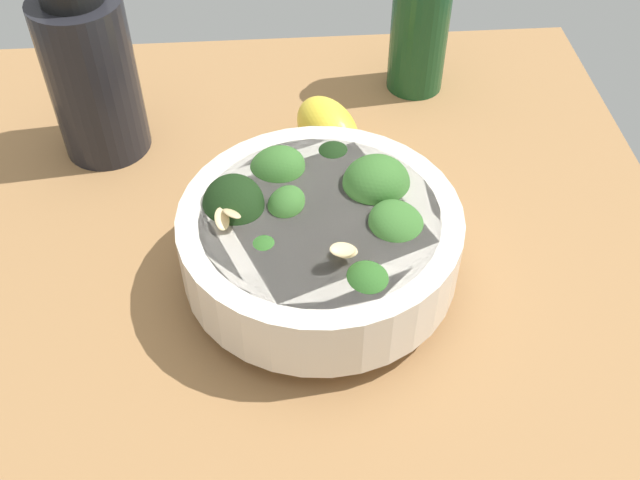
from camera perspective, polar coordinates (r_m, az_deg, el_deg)
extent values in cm
cube|color=#996D42|center=(54.49, -5.91, -5.11)|extent=(66.18, 66.18, 3.96)
cylinder|color=silver|center=(52.71, 0.00, -2.42)|extent=(10.38, 10.38, 1.60)
cylinder|color=silver|center=(50.36, 0.00, 0.00)|extent=(18.86, 18.86, 4.80)
cylinder|color=beige|center=(48.94, 0.00, 1.62)|extent=(15.86, 15.86, 0.80)
cylinder|color=#4A8F3C|center=(50.91, -6.28, 1.26)|extent=(2.16, 1.97, 1.45)
ellipsoid|color=black|center=(49.72, -6.43, 2.66)|extent=(6.03, 6.12, 5.60)
cylinder|color=#3C7A32|center=(53.44, -3.24, 4.22)|extent=(1.79, 1.84, 1.17)
ellipsoid|color=#386B2B|center=(52.44, -3.31, 5.46)|extent=(5.61, 4.56, 4.67)
cylinder|color=#2F662B|center=(48.62, -4.29, -2.08)|extent=(1.38, 1.29, 1.20)
ellipsoid|color=#2D6023|center=(47.71, -4.37, -1.09)|extent=(4.38, 4.09, 3.00)
cylinder|color=#3C7A32|center=(49.58, 5.75, -0.04)|extent=(1.62, 1.56, 1.16)
ellipsoid|color=#386B2B|center=(48.55, 5.88, 1.14)|extent=(5.34, 4.86, 3.81)
cylinder|color=#589D47|center=(50.24, -2.54, 1.72)|extent=(1.35, 1.27, 1.31)
ellipsoid|color=#386B2B|center=(49.34, -2.59, 2.81)|extent=(4.20, 3.80, 3.38)
cylinder|color=#4A8F3C|center=(55.23, 0.99, 4.87)|extent=(1.75, 1.61, 1.49)
ellipsoid|color=black|center=(54.30, 1.01, 6.01)|extent=(4.27, 4.49, 3.49)
cylinder|color=#3C7A32|center=(52.34, 4.21, 2.92)|extent=(2.15, 2.24, 1.24)
ellipsoid|color=#386B2B|center=(51.18, 4.31, 4.33)|extent=(6.87, 7.59, 6.00)
cylinder|color=#3C7A32|center=(52.88, 4.96, 2.65)|extent=(1.62, 1.65, 1.56)
ellipsoid|color=black|center=(51.84, 5.07, 3.88)|extent=(4.79, 4.57, 4.06)
cylinder|color=#2F662B|center=(46.85, 3.50, -4.76)|extent=(1.59, 1.89, 1.65)
ellipsoid|color=#2D6023|center=(45.66, 3.59, -3.53)|extent=(4.12, 4.12, 3.19)
ellipsoid|color=#DBBC84|center=(49.48, -6.51, 3.32)|extent=(1.73, 2.06, 1.21)
ellipsoid|color=#DBBC84|center=(50.97, 4.60, 3.85)|extent=(1.50, 2.06, 1.31)
ellipsoid|color=#DBBC84|center=(44.49, 1.71, -0.73)|extent=(1.92, 1.62, 1.25)
ellipsoid|color=#DBBC84|center=(45.45, 1.86, -0.80)|extent=(2.02, 1.82, 1.02)
ellipsoid|color=#DBBC84|center=(48.01, -7.49, 1.72)|extent=(1.07, 1.91, 0.99)
ellipsoid|color=#DBBC84|center=(48.72, -6.12, 1.99)|extent=(1.90, 1.26, 0.83)
ellipsoid|color=#DBBC84|center=(47.52, -6.97, 1.93)|extent=(1.73, 1.94, 1.25)
ellipsoid|color=yellow|center=(62.10, 0.58, 8.44)|extent=(6.88, 8.27, 4.75)
cylinder|color=#194723|center=(68.65, 7.64, 16.04)|extent=(5.12, 5.12, 12.74)
cylinder|color=black|center=(63.00, -16.95, 11.70)|extent=(7.09, 7.09, 13.31)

